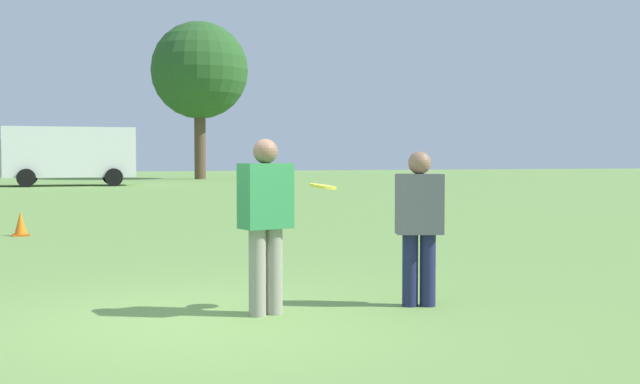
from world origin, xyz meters
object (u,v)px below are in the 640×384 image
(player_thrower, at_px, (266,216))
(traffic_cone, at_px, (21,224))
(player_defender, at_px, (419,220))
(frisbee, at_px, (323,186))
(box_truck, at_px, (58,154))

(player_thrower, height_order, traffic_cone, player_thrower)
(player_defender, xyz_separation_m, traffic_cone, (-3.77, 9.14, -0.65))
(player_thrower, xyz_separation_m, traffic_cone, (-2.19, 9.01, -0.72))
(player_thrower, xyz_separation_m, player_defender, (1.58, -0.13, -0.07))
(player_defender, relative_size, frisbee, 5.73)
(player_thrower, xyz_separation_m, box_truck, (-0.27, 37.53, 0.80))
(player_thrower, distance_m, player_defender, 1.59)
(player_thrower, distance_m, box_truck, 37.54)
(player_thrower, bearing_deg, box_truck, 90.42)
(frisbee, bearing_deg, player_defender, -10.98)
(frisbee, distance_m, box_truck, 37.48)
(frisbee, relative_size, box_truck, 0.03)
(frisbee, bearing_deg, traffic_cone, 107.37)
(frisbee, bearing_deg, box_truck, 91.35)
(player_thrower, distance_m, frisbee, 0.67)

